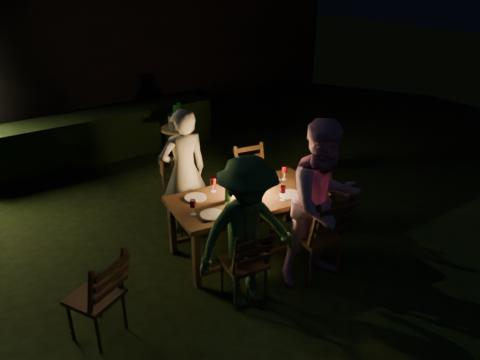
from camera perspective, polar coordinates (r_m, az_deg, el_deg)
garden_envelope at (r=10.71m, az=-19.58°, el=15.15°), size 40.00×40.00×3.20m
dining_table at (r=5.42m, az=0.88°, el=-2.62°), size 1.86×1.09×0.74m
chair_near_left at (r=4.87m, az=0.54°, el=-11.51°), size 0.47×0.49×0.93m
chair_near_right at (r=5.26m, az=9.32°, el=-8.26°), size 0.52×0.55×1.07m
chair_far_left at (r=6.04m, az=-6.46°, el=-3.42°), size 0.47×0.51×1.05m
chair_far_right at (r=6.43m, az=1.87°, el=-1.61°), size 0.50×0.53×0.97m
chair_end at (r=6.21m, az=10.87°, el=-3.11°), size 0.51×0.48×0.97m
chair_spare at (r=4.63m, az=-16.87°, el=-14.93°), size 0.59×0.60×0.96m
person_house_side at (r=5.86m, az=-6.85°, el=1.02°), size 0.63×0.46×1.62m
person_opp_right at (r=4.93m, az=10.11°, el=-2.83°), size 0.96×0.79×1.82m
person_opp_left at (r=4.54m, az=0.87°, el=-6.57°), size 1.10×0.72×1.60m
lantern at (r=5.38m, az=1.10°, el=-0.11°), size 0.16×0.16×0.35m
plate_far_left at (r=5.35m, az=-5.43°, el=-2.16°), size 0.25×0.25×0.01m
plate_near_left at (r=4.99m, az=-3.46°, el=-4.22°), size 0.25×0.25×0.01m
plate_far_right at (r=5.76m, az=3.76°, el=-0.02°), size 0.25×0.25×0.01m
plate_near_right at (r=5.43m, az=6.17°, el=-1.77°), size 0.25×0.25×0.01m
wineglass_a at (r=5.45m, az=-3.29°, el=-0.59°), size 0.06×0.06×0.18m
wineglass_b at (r=4.98m, az=-5.74°, el=-3.35°), size 0.06×0.06×0.18m
wineglass_c at (r=5.27m, az=5.21°, el=-1.60°), size 0.06×0.06×0.18m
wineglass_d at (r=5.78m, az=5.43°, el=0.88°), size 0.06×0.06×0.18m
wineglass_e at (r=5.07m, az=1.53°, el=-2.65°), size 0.06×0.06×0.18m
bottle_table at (r=5.22m, az=-1.52°, el=-1.15°), size 0.07×0.07×0.28m
napkin_left at (r=5.07m, az=1.13°, el=-3.69°), size 0.18×0.14×0.01m
napkin_right at (r=5.42m, az=7.52°, el=-1.90°), size 0.18×0.14×0.01m
phone at (r=4.91m, az=-3.81°, el=-4.84°), size 0.14×0.07×0.01m
side_table at (r=7.73m, az=-7.55°, el=5.77°), size 0.55×0.55×0.74m
ice_bucket at (r=7.66m, az=-7.63°, el=7.16°), size 0.30×0.30×0.22m
bottle_bucket_a at (r=7.59m, az=-7.84°, el=7.37°), size 0.07×0.07×0.32m
bottle_bucket_b at (r=7.70m, az=-7.46°, el=7.66°), size 0.07×0.07×0.32m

